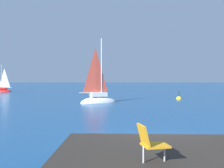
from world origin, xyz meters
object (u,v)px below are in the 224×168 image
at_px(sailboat_near, 99,99).
at_px(marker_buoy, 180,99).
at_px(sailboat_far, 4,90).
at_px(beach_chair, 151,141).

height_order(sailboat_near, marker_buoy, sailboat_near).
height_order(sailboat_far, marker_buoy, sailboat_far).
relative_size(sailboat_near, marker_buoy, 5.58).
bearing_deg(sailboat_near, beach_chair, -106.92).
bearing_deg(marker_buoy, sailboat_far, 152.31).
xyz_separation_m(sailboat_far, beach_chair, (16.45, -35.61, 0.91)).
distance_m(sailboat_near, sailboat_far, 21.47).
distance_m(sailboat_near, beach_chair, 19.83).
bearing_deg(sailboat_far, marker_buoy, 148.90).
xyz_separation_m(sailboat_far, marker_buoy, (22.56, -11.84, -0.23)).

